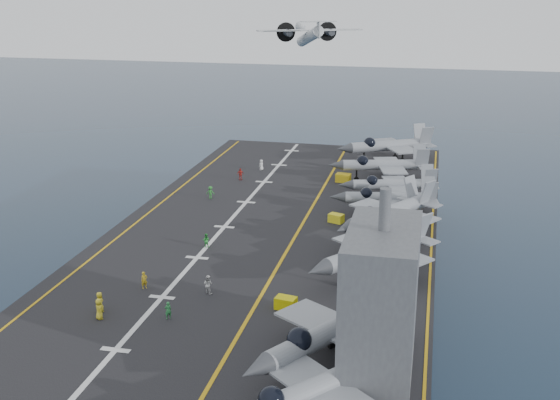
% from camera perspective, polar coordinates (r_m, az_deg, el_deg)
% --- Properties ---
extents(ground, '(500.00, 500.00, 0.00)m').
position_cam_1_polar(ground, '(87.42, -0.58, -8.93)').
color(ground, '#142135').
rests_on(ground, ground).
extents(hull, '(36.00, 90.00, 10.00)m').
position_cam_1_polar(hull, '(85.30, -0.59, -5.93)').
color(hull, '#56595E').
rests_on(hull, ground).
extents(flight_deck, '(38.00, 92.00, 0.40)m').
position_cam_1_polar(flight_deck, '(83.36, -0.60, -2.65)').
color(flight_deck, black).
rests_on(flight_deck, hull).
extents(foul_line, '(0.35, 90.00, 0.02)m').
position_cam_1_polar(foul_line, '(82.69, 1.42, -2.66)').
color(foul_line, gold).
rests_on(foul_line, flight_deck).
extents(landing_centerline, '(0.50, 90.00, 0.02)m').
position_cam_1_polar(landing_centerline, '(84.78, -4.56, -2.19)').
color(landing_centerline, silver).
rests_on(landing_centerline, flight_deck).
extents(deck_edge_port, '(0.25, 90.00, 0.02)m').
position_cam_1_polar(deck_edge_port, '(88.52, -11.38, -1.63)').
color(deck_edge_port, gold).
rests_on(deck_edge_port, flight_deck).
extents(deck_edge_stbd, '(0.25, 90.00, 0.02)m').
position_cam_1_polar(deck_edge_stbd, '(81.33, 12.22, -3.43)').
color(deck_edge_stbd, gold).
rests_on(deck_edge_stbd, flight_deck).
extents(island_superstructure, '(5.00, 10.00, 15.00)m').
position_cam_1_polar(island_superstructure, '(50.83, 8.21, -7.20)').
color(island_superstructure, '#56595E').
rests_on(island_superstructure, flight_deck).
extents(fighter_jet_0, '(17.26, 17.81, 5.18)m').
position_cam_1_polar(fighter_jet_0, '(48.39, 2.56, -15.02)').
color(fighter_jet_0, '#8D939B').
rests_on(fighter_jet_0, flight_deck).
extents(fighter_jet_1, '(17.88, 19.49, 5.63)m').
position_cam_1_polar(fighter_jet_1, '(55.11, 4.20, -10.42)').
color(fighter_jet_1, '#9BA3AB').
rests_on(fighter_jet_1, flight_deck).
extents(fighter_jet_3, '(18.21, 19.18, 5.56)m').
position_cam_1_polar(fighter_jet_3, '(71.05, 7.77, -3.93)').
color(fighter_jet_3, gray).
rests_on(fighter_jet_3, flight_deck).
extents(fighter_jet_4, '(17.80, 19.32, 5.58)m').
position_cam_1_polar(fighter_jet_4, '(82.39, 8.86, -0.91)').
color(fighter_jet_4, '#97A0A6').
rests_on(fighter_jet_4, flight_deck).
extents(fighter_jet_5, '(14.86, 11.25, 4.67)m').
position_cam_1_polar(fighter_jet_5, '(89.44, 8.93, 0.27)').
color(fighter_jet_5, gray).
rests_on(fighter_jet_5, flight_deck).
extents(fighter_jet_6, '(15.01, 11.90, 4.58)m').
position_cam_1_polar(fighter_jet_6, '(95.48, 9.21, 1.35)').
color(fighter_jet_6, gray).
rests_on(fighter_jet_6, flight_deck).
extents(fighter_jet_7, '(16.67, 13.08, 5.12)m').
position_cam_1_polar(fighter_jet_7, '(104.32, 8.50, 2.92)').
color(fighter_jet_7, '#9CA3AB').
rests_on(fighter_jet_7, flight_deck).
extents(fighter_jet_8, '(19.46, 17.34, 5.64)m').
position_cam_1_polar(fighter_jet_8, '(115.62, 8.93, 4.48)').
color(fighter_jet_8, '#939AA2').
rests_on(fighter_jet_8, flight_deck).
extents(tow_cart_a, '(2.05, 1.51, 1.12)m').
position_cam_1_polar(tow_cart_a, '(64.15, 0.47, -8.37)').
color(tow_cart_a, '#D9CE06').
rests_on(tow_cart_a, flight_deck).
extents(tow_cart_b, '(2.05, 1.68, 1.06)m').
position_cam_1_polar(tow_cart_b, '(86.25, 4.59, -1.48)').
color(tow_cart_b, yellow).
rests_on(tow_cart_b, flight_deck).
extents(tow_cart_c, '(2.25, 1.63, 1.25)m').
position_cam_1_polar(tow_cart_c, '(103.41, 5.16, 1.81)').
color(tow_cart_c, gold).
rests_on(tow_cart_c, flight_deck).
extents(crew_0, '(1.35, 1.34, 1.90)m').
position_cam_1_polar(crew_0, '(65.46, -14.44, -8.04)').
color(crew_0, yellow).
rests_on(crew_0, flight_deck).
extents(crew_1, '(1.22, 1.19, 1.70)m').
position_cam_1_polar(crew_1, '(69.26, -10.97, -6.41)').
color(crew_1, gold).
rests_on(crew_1, flight_deck).
extents(crew_2, '(1.04, 0.77, 1.59)m').
position_cam_1_polar(crew_2, '(78.54, -6.04, -3.28)').
color(crew_2, green).
rests_on(crew_2, flight_deck).
extents(crew_3, '(1.09, 0.78, 1.73)m').
position_cam_1_polar(crew_3, '(95.61, -5.67, 0.62)').
color(crew_3, '#27822C').
rests_on(crew_3, flight_deck).
extents(crew_4, '(1.29, 1.16, 1.79)m').
position_cam_1_polar(crew_4, '(104.09, -3.24, 2.11)').
color(crew_4, '#B2221C').
rests_on(crew_4, flight_deck).
extents(crew_5, '(1.09, 1.21, 1.68)m').
position_cam_1_polar(crew_5, '(109.38, -1.53, 2.87)').
color(crew_5, white).
rests_on(crew_5, flight_deck).
extents(crew_6, '(1.17, 1.13, 1.63)m').
position_cam_1_polar(crew_6, '(63.05, -9.08, -8.84)').
color(crew_6, '#2B8841').
rests_on(crew_6, flight_deck).
extents(crew_7, '(1.29, 1.06, 1.86)m').
position_cam_1_polar(crew_7, '(67.29, -5.87, -6.83)').
color(crew_7, silver).
rests_on(crew_7, flight_deck).
extents(transport_plane, '(24.24, 21.14, 4.80)m').
position_cam_1_polar(transport_plane, '(137.12, 2.43, 13.13)').
color(transport_plane, white).
extents(crew_8, '(1.35, 1.34, 1.90)m').
position_cam_1_polar(crew_8, '(64.18, -14.51, -8.58)').
color(crew_8, yellow).
rests_on(crew_8, flight_deck).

